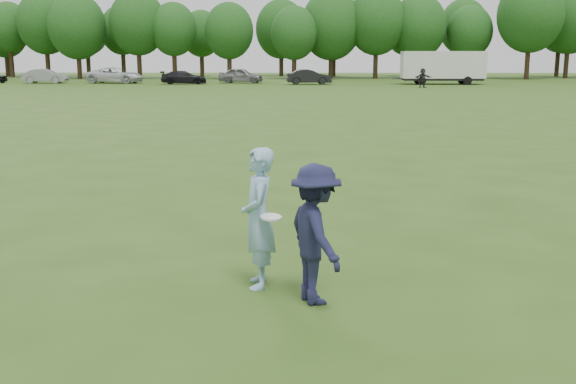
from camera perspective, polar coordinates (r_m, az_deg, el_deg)
name	(u,v)px	position (r m, az deg, el deg)	size (l,w,h in m)	color
ground	(336,286)	(8.87, 4.11, -7.91)	(200.00, 200.00, 0.00)	#2D4B15
thrower	(258,218)	(8.58, -2.53, -2.23)	(0.66, 0.43, 1.81)	#88B3D2
defender	(316,234)	(8.06, 2.36, -3.58)	(1.10, 0.63, 1.70)	#1B1D3B
player_far_d	(423,78)	(61.42, 11.33, 9.45)	(1.59, 0.50, 1.71)	black
car_b	(45,76)	(73.69, -19.86, 9.21)	(1.53, 4.38, 1.44)	gray
car_c	(115,75)	(71.80, -14.40, 9.54)	(2.61, 5.66, 1.57)	silver
car_d	(184,77)	(68.35, -8.82, 9.56)	(1.83, 4.49, 1.30)	black
car_e	(241,76)	(69.95, -4.00, 9.81)	(1.81, 4.50, 1.53)	slate
car_f	(309,77)	(66.93, 1.78, 9.71)	(1.53, 4.40, 1.45)	black
disc_in_play	(271,217)	(8.36, -1.46, -2.14)	(0.28, 0.28, 0.07)	white
cargo_trailer	(443,66)	(68.73, 12.97, 10.35)	(9.00, 2.75, 3.20)	silver
treeline	(331,26)	(85.37, 3.63, 13.83)	(130.35, 18.39, 11.74)	#332114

